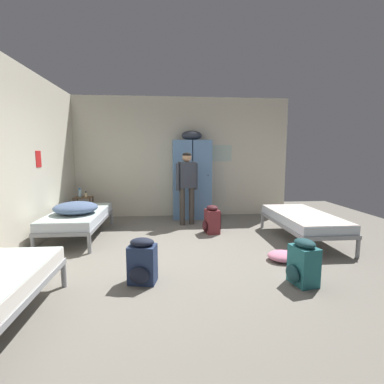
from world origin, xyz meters
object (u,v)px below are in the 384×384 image
Objects in this scene: bed_right at (303,219)px; water_bottle at (80,193)px; shelf_unit at (84,207)px; bed_left_rear at (78,217)px; backpack_navy at (142,262)px; clothes_pile_pink at (283,256)px; person_traveler at (187,182)px; lotion_bottle at (86,195)px; backpack_teal at (303,263)px; locker_bank at (192,178)px; backpack_maroon at (212,220)px; bedding_heap at (76,208)px.

water_bottle reaches higher than bed_right.
shelf_unit reaches higher than bed_left_rear.
backpack_navy reaches higher than clothes_pile_pink.
lotion_bottle is (-2.25, 0.45, -0.32)m from person_traveler.
lotion_bottle is at bearing -29.74° from shelf_unit.
bed_left_rear is 3.92m from backpack_teal.
person_traveler is at bearing 118.37° from clothes_pile_pink.
locker_bank is 1.09× the size of bed_right.
locker_bank reaches higher than shelf_unit.
backpack_navy is (-0.74, -2.82, -0.68)m from person_traveler.
backpack_maroon is 1.00× the size of backpack_navy.
shelf_unit reaches higher than backpack_teal.
shelf_unit reaches higher than clothes_pile_pink.
backpack_maroon is at bearing 117.29° from clothes_pile_pink.
water_bottle is 0.37× the size of backpack_maroon.
bedding_heap is at bearing 158.69° from clothes_pile_pink.
person_traveler reaches higher than backpack_navy.
bedding_heap is at bearing 175.22° from bed_right.
person_traveler is 2.85× the size of backpack_teal.
backpack_maroon is 1.29× the size of clothes_pile_pink.
water_bottle reaches higher than clothes_pile_pink.
locker_bank is at bearing 132.21° from bed_right.
lotion_bottle is at bearing -174.88° from locker_bank.
bedding_heap reaches higher than bed_right.
backpack_teal is at bearing -45.36° from shelf_unit.
clothes_pile_pink is (0.80, -1.54, -0.19)m from backpack_maroon.
backpack_maroon is at bearing -23.55° from water_bottle.
backpack_maroon and backpack_navy have the same top height.
lotion_bottle is at bearing 98.18° from bedding_heap.
person_traveler reaches higher than shelf_unit.
person_traveler reaches higher than backpack_teal.
locker_bank reaches higher than lotion_bottle.
bedding_heap is 3.73× the size of water_bottle.
bed_left_rear is at bearing -146.98° from locker_bank.
locker_bank is 3.63× the size of shelf_unit.
shelf_unit is 2.83× the size of water_bottle.
lotion_bottle is 0.31× the size of clothes_pile_pink.
lotion_bottle reaches higher than shelf_unit.
locker_bank reaches higher than backpack_navy.
backpack_teal is 1.91m from backpack_navy.
bedding_heap is at bearing -79.40° from shelf_unit.
clothes_pile_pink is at bearing -70.07° from locker_bank.
person_traveler is 7.78× the size of water_bottle.
water_bottle is 4.60m from clothes_pile_pink.
shelf_unit is (-2.48, -0.18, -0.62)m from locker_bank.
bed_right is (1.81, -1.99, -0.59)m from locker_bank.
backpack_teal reaches higher than bed_left_rear.
bed_right is 3.45× the size of backpack_teal.
lotion_bottle is (-2.41, -0.22, -0.34)m from locker_bank.
lotion_bottle reaches higher than backpack_navy.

